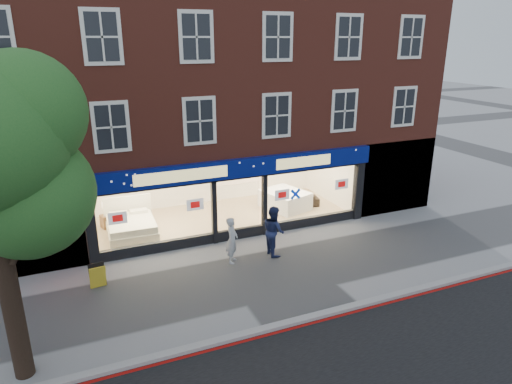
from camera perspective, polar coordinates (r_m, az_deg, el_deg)
ground at (r=15.77m, az=2.07°, el=-9.99°), size 120.00×120.00×0.00m
kerb_line at (r=13.45m, az=7.88°, el=-15.73°), size 60.00×0.10×0.01m
kerb_stone at (r=13.56m, az=7.45°, el=-15.11°), size 60.00×0.25×0.12m
showroom_floor at (r=20.17m, az=-4.24°, el=-3.24°), size 11.00×4.50×0.10m
building at (r=20.34m, az=-6.36°, el=16.06°), size 19.00×8.26×10.30m
display_bed at (r=18.89m, az=-15.33°, el=-4.11°), size 1.95×2.33×1.30m
bedside_table at (r=19.88m, az=-18.14°, el=-3.49°), size 0.56×0.56×0.55m
mattress_stack at (r=21.05m, az=3.64°, el=-0.96°), size 2.11×2.40×0.80m
sofa at (r=21.37m, az=5.23°, el=-1.04°), size 2.02×1.07×0.56m
a_board at (r=15.58m, az=-19.19°, el=-9.88°), size 0.54×0.38×0.78m
pedestrian_grey at (r=16.11m, az=-3.01°, el=-6.02°), size 0.66×0.73×1.68m
pedestrian_blue at (r=16.65m, az=2.24°, el=-4.83°), size 0.70×0.90×1.85m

